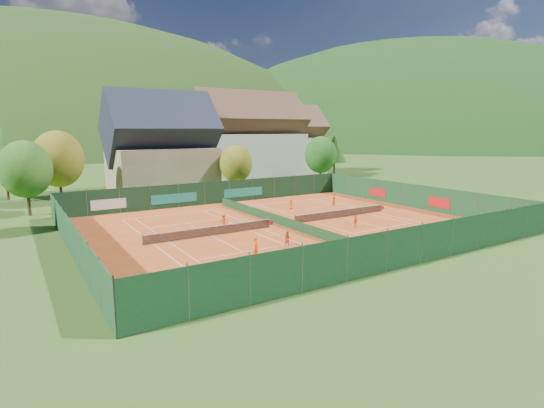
{
  "coord_description": "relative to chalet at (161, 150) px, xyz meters",
  "views": [
    {
      "loc": [
        -23.69,
        -35.94,
        9.91
      ],
      "look_at": [
        0.0,
        2.0,
        2.0
      ],
      "focal_mm": 28.0,
      "sensor_mm": 36.0,
      "label": 1
    }
  ],
  "objects": [
    {
      "name": "ground",
      "position": [
        3.0,
        -30.0,
        -6.64
      ],
      "size": [
        600.0,
        600.0,
        0.0
      ],
      "primitive_type": "plane",
      "color": "#2D5119",
      "rests_on": "ground"
    },
    {
      "name": "clay_pad",
      "position": [
        3.0,
        -30.0,
        -6.62
      ],
      "size": [
        40.0,
        32.0,
        0.01
      ],
      "primitive_type": "cube",
      "color": "#BC491B",
      "rests_on": "ground"
    },
    {
      "name": "court_markings_left",
      "position": [
        -5.0,
        -30.0,
        -6.61
      ],
      "size": [
        11.03,
        23.83,
        0.0
      ],
      "color": "white",
      "rests_on": "ground"
    },
    {
      "name": "court_markings_right",
      "position": [
        11.0,
        -30.0,
        -6.61
      ],
      "size": [
        11.03,
        23.83,
        0.0
      ],
      "color": "white",
      "rests_on": "ground"
    },
    {
      "name": "tennis_net_left",
      "position": [
        -4.85,
        -30.0,
        -6.12
      ],
      "size": [
        13.3,
        0.1,
        1.02
      ],
      "color": "#59595B",
      "rests_on": "ground"
    },
    {
      "name": "tennis_net_right",
      "position": [
        11.15,
        -30.0,
        -6.12
      ],
      "size": [
        13.3,
        0.1,
        1.02
      ],
      "color": "#59595B",
      "rests_on": "ground"
    },
    {
      "name": "court_divider",
      "position": [
        3.0,
        -30.0,
        -6.12
      ],
      "size": [
        0.03,
        28.8,
        1.0
      ],
      "color": "#133519",
      "rests_on": "ground"
    },
    {
      "name": "fence_north",
      "position": [
        2.54,
        -14.01,
        -5.16
      ],
      "size": [
        40.0,
        0.1,
        3.0
      ],
      "color": "#12321C",
      "rests_on": "ground"
    },
    {
      "name": "fence_south",
      "position": [
        3.0,
        -46.0,
        -5.12
      ],
      "size": [
        40.0,
        0.04,
        3.0
      ],
      "color": "#153A1F",
      "rests_on": "ground"
    },
    {
      "name": "fence_west",
      "position": [
        -17.0,
        -30.0,
        -5.12
      ],
      "size": [
        0.04,
        32.0,
        3.0
      ],
      "color": "#163C20",
      "rests_on": "ground"
    },
    {
      "name": "fence_east",
      "position": [
        23.0,
        -29.95,
        -5.14
      ],
      "size": [
        0.09,
        32.0,
        3.0
      ],
      "color": "#153B1E",
      "rests_on": "ground"
    },
    {
      "name": "chalet",
      "position": [
        0.0,
        0.0,
        0.0
      ],
      "size": [
        16.2,
        12.0,
        16.0
      ],
      "color": "tan",
      "rests_on": "ground"
    },
    {
      "name": "hotel_block_a",
      "position": [
        19.0,
        6.0,
        0.76
      ],
      "size": [
        21.6,
        11.0,
        17.25
      ],
      "color": "silver",
      "rests_on": "ground"
    },
    {
      "name": "hotel_block_b",
      "position": [
        33.0,
        14.0,
        -0.01
      ],
      "size": [
        17.28,
        10.0,
        15.5
      ],
      "color": "silver",
      "rests_on": "ground"
    },
    {
      "name": "tree_west_front",
      "position": [
        -19.0,
        -10.0,
        -1.23
      ],
      "size": [
        5.72,
        5.72,
        8.69
      ],
      "color": "#4D301B",
      "rests_on": "ground"
    },
    {
      "name": "tree_west_mid",
      "position": [
        -15.0,
        -4.0,
        -0.56
      ],
      "size": [
        6.44,
        6.44,
        9.78
      ],
      "color": "#472819",
      "rests_on": "ground"
    },
    {
      "name": "tree_west_back",
      "position": [
        -21.0,
        4.0,
        0.11
      ],
      "size": [
        5.6,
        5.6,
        10.0
      ],
      "color": "#442D18",
      "rests_on": "ground"
    },
    {
      "name": "tree_center",
      "position": [
        9.0,
        -8.0,
        -1.91
      ],
      "size": [
        5.01,
        5.01,
        7.6
      ],
      "color": "#462C19",
      "rests_on": "ground"
    },
    {
      "name": "tree_east_front",
      "position": [
        27.0,
        -6.0,
        -1.23
      ],
      "size": [
        5.72,
        5.72,
        8.69
      ],
      "color": "#422D17",
      "rests_on": "ground"
    },
    {
      "name": "tree_east_mid",
      "position": [
        37.0,
        2.0,
        -0.56
      ],
      "size": [
        5.04,
        5.04,
        9.0
      ],
      "color": "#422617",
      "rests_on": "ground"
    },
    {
      "name": "tree_east_back",
      "position": [
        29.0,
        10.0,
        0.12
      ],
      "size": [
        7.15,
        7.15,
        10.86
      ],
      "color": "#412617",
      "rests_on": "ground"
    },
    {
      "name": "mountain_backdrop",
      "position": [
        31.54,
        203.48,
        -46.26
      ],
      "size": [
        820.0,
        530.0,
        242.0
      ],
      "color": "#1A3210",
      "rests_on": "ground"
    },
    {
      "name": "ball_hopper",
      "position": [
        14.99,
        -41.46,
        -6.07
      ],
      "size": [
        0.34,
        0.34,
        0.8
      ],
      "color": "slate",
      "rests_on": "ground"
    },
    {
      "name": "loose_ball_0",
      "position": [
        -4.02,
        -33.83,
        -6.59
      ],
      "size": [
        0.07,
        0.07,
        0.07
      ],
      "primitive_type": "sphere",
      "color": "#CCD833",
      "rests_on": "ground"
    },
    {
      "name": "loose_ball_1",
      "position": [
        9.29,
        -41.57,
        -6.59
      ],
      "size": [
        0.07,
        0.07,
        0.07
      ],
      "primitive_type": "sphere",
      "color": "#CCD833",
      "rests_on": "ground"
    },
    {
      "name": "loose_ball_2",
      "position": [
        2.95,
        -26.65,
        -6.59
      ],
      "size": [
        0.07,
        0.07,
        0.07
      ],
      "primitive_type": "sphere",
      "color": "#CCD833",
      "rests_on": "ground"
    },
    {
      "name": "loose_ball_3",
      "position": [
        -3.16,
        -21.05,
        -6.59
      ],
      "size": [
        0.07,
        0.07,
        0.07
      ],
      "primitive_type": "sphere",
      "color": "#CCD833",
      "rests_on": "ground"
    },
    {
      "name": "loose_ball_4",
      "position": [
        14.96,
        -32.36,
        -6.59
      ],
      "size": [
        0.07,
        0.07,
        0.07
      ],
      "primitive_type": "sphere",
      "color": "#CCD833",
      "rests_on": "ground"
    },
    {
      "name": "player_left_near",
      "position": [
        -4.75,
        -38.04,
        -5.84
      ],
      "size": [
        0.69,
        0.63,
        1.58
      ],
      "primitive_type": "imported",
      "rotation": [
        0.0,
        0.0,
        0.58
      ],
      "color": "#FE5B16",
      "rests_on": "ground"
    },
    {
      "name": "player_left_mid",
      "position": [
        -1.02,
        -36.96,
        -5.94
      ],
      "size": [
        0.83,
        0.77,
        1.38
      ],
      "primitive_type": "imported",
      "rotation": [
        0.0,
        0.0,
        -0.48
      ],
      "color": "#CE4812",
      "rests_on": "ground"
    },
    {
      "name": "player_left_far",
      "position": [
        -2.55,
        -27.57,
        -5.91
      ],
      "size": [
        1.04,
        0.77,
        1.44
      ],
      "primitive_type": "imported",
      "rotation": [
        0.0,
        0.0,
        2.86
      ],
      "color": "#E05113",
      "rests_on": "ground"
    },
    {
      "name": "player_right_near",
      "position": [
        8.84,
        -34.69,
        -5.99
      ],
      "size": [
        0.81,
        0.58,
        1.28
      ],
      "primitive_type": "imported",
      "rotation": [
        0.0,
        0.0,
        0.4
      ],
      "color": "orange",
      "rests_on": "ground"
    },
    {
      "name": "player_right_far_a",
      "position": [
        8.99,
        -22.9,
        -5.99
      ],
      "size": [
        0.62,
        0.41,
        1.27
      ],
      "primitive_type": "imported",
      "rotation": [
        0.0,
        0.0,
        3.15
      ],
      "color": "#D26112",
      "rests_on": "ground"
    },
    {
      "name": "player_right_far_b",
      "position": [
        14.97,
        -24.04,
        -5.99
      ],
      "size": [
        1.2,
        0.95,
        1.27
      ],
      "primitive_type": "imported",
      "rotation": [
        0.0,
        0.0,
        3.71
      ],
      "color": "orange",
      "rests_on": "ground"
    }
  ]
}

